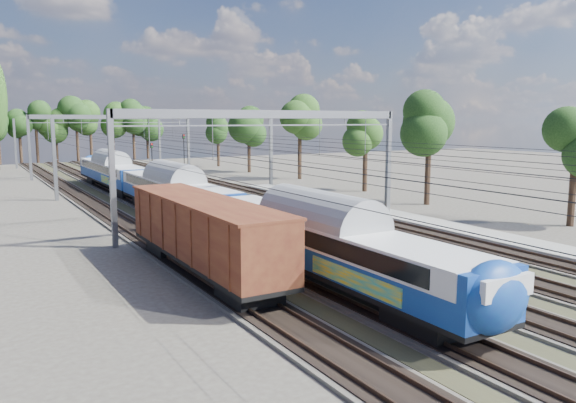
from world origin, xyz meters
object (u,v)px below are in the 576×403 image
emu_train (175,187)px  worker (119,164)px  freight_boxcar (203,231)px  signal_far (184,148)px  signal_near (152,159)px

emu_train → worker: 52.31m
freight_boxcar → signal_far: bearing=70.9°
emu_train → signal_near: bearing=77.2°
freight_boxcar → signal_far: signal_far is taller
worker → signal_near: size_ratio=0.33×
emu_train → worker: (7.88, 51.68, -1.84)m
worker → signal_far: size_ratio=0.30×
freight_boxcar → signal_far: (20.99, 60.63, 1.33)m
freight_boxcar → signal_near: 44.26m
freight_boxcar → signal_far: 64.18m
worker → freight_boxcar: bearing=-165.7°
emu_train → freight_boxcar: emu_train is taller
worker → signal_far: bearing=-109.9°
freight_boxcar → worker: 70.15m
worker → signal_near: (-2.05, -26.01, 2.51)m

